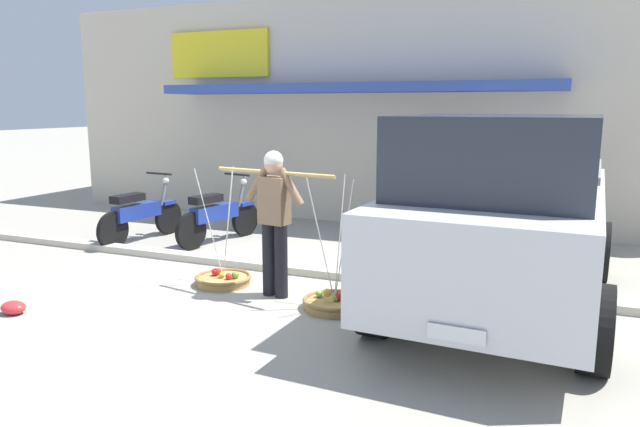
% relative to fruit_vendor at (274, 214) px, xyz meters
% --- Properties ---
extents(ground_plane, '(90.00, 90.00, 0.00)m').
position_rel_fruit_vendor_xyz_m(ground_plane, '(-0.39, 0.26, -0.98)').
color(ground_plane, '#9E998C').
extents(sidewalk_curb, '(20.00, 0.24, 0.10)m').
position_rel_fruit_vendor_xyz_m(sidewalk_curb, '(-0.39, 0.96, -0.93)').
color(sidewalk_curb, '#BAB4A5').
rests_on(sidewalk_curb, ground).
extents(fruit_vendor, '(1.60, 0.34, 1.70)m').
position_rel_fruit_vendor_xyz_m(fruit_vendor, '(0.00, 0.00, 0.00)').
color(fruit_vendor, black).
rests_on(fruit_vendor, ground).
extents(fruit_basket_left_side, '(0.70, 0.70, 1.45)m').
position_rel_fruit_vendor_xyz_m(fruit_basket_left_side, '(0.80, -0.15, -0.90)').
color(fruit_basket_left_side, '#B2894C').
rests_on(fruit_basket_left_side, ground).
extents(fruit_basket_right_side, '(0.70, 0.70, 1.45)m').
position_rel_fruit_vendor_xyz_m(fruit_basket_right_side, '(-0.80, 0.15, -0.90)').
color(fruit_basket_right_side, '#B2894C').
rests_on(fruit_basket_right_side, ground).
extents(motorcycle_nearest_shop, '(0.54, 1.82, 1.09)m').
position_rel_fruit_vendor_xyz_m(motorcycle_nearest_shop, '(-3.32, 1.67, -0.52)').
color(motorcycle_nearest_shop, black).
rests_on(motorcycle_nearest_shop, ground).
extents(motorcycle_second_in_row, '(0.59, 1.80, 1.09)m').
position_rel_fruit_vendor_xyz_m(motorcycle_second_in_row, '(-2.10, 2.07, -0.52)').
color(motorcycle_second_in_row, black).
rests_on(motorcycle_second_in_row, ground).
extents(parked_truck, '(2.32, 4.78, 2.10)m').
position_rel_fruit_vendor_xyz_m(parked_truck, '(2.46, 0.59, 0.05)').
color(parked_truck, silver).
rests_on(parked_truck, ground).
extents(storefront_building, '(13.00, 6.00, 4.20)m').
position_rel_fruit_vendor_xyz_m(storefront_building, '(-0.56, 6.98, 1.12)').
color(storefront_building, beige).
rests_on(storefront_building, ground).
extents(plastic_litter_bag, '(0.28, 0.22, 0.14)m').
position_rel_fruit_vendor_xyz_m(plastic_litter_bag, '(-2.30, -1.63, -0.91)').
color(plastic_litter_bag, red).
rests_on(plastic_litter_bag, ground).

